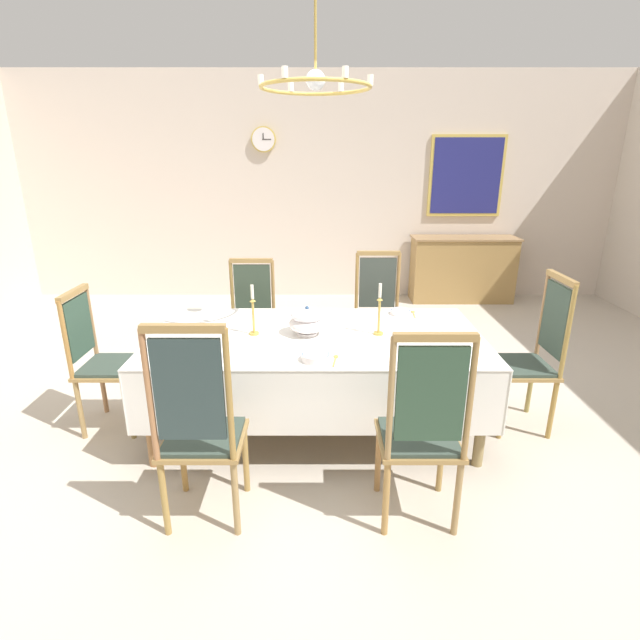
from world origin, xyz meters
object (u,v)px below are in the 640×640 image
Objects in this scene: bowl_near_left at (316,357)px; chair_head_west at (101,357)px; candlestick_west at (254,315)px; sideboard at (462,269)px; chair_head_east at (533,353)px; mounted_clock at (264,139)px; spoon_secondary at (414,313)px; chandelier at (316,85)px; bowl_near_right at (401,312)px; dining_table at (316,344)px; chair_south_b at (422,428)px; candlestick_east at (379,314)px; soup_tureen at (307,321)px; spoon_primary at (336,358)px; chair_north_b at (378,312)px; chair_south_a at (199,426)px; framed_painting at (467,176)px; chair_north_a at (252,315)px.

chair_head_west is at bearing 163.63° from bowl_near_left.
sideboard is at bearing 53.74° from candlestick_west.
chair_head_east is 3.53× the size of mounted_clock.
chandelier is at bearing -143.80° from spoon_secondary.
bowl_near_left reaches higher than bowl_near_right.
bowl_near_left is at bearing -89.78° from dining_table.
chair_south_b is 1.07m from candlestick_east.
bowl_near_left is (-0.57, 0.56, 0.17)m from chair_south_b.
soup_tureen is at bearing 58.20° from sideboard.
chandelier reaches higher than spoon_primary.
spoon_secondary is (0.86, 0.49, -0.10)m from soup_tureen.
soup_tureen is at bearing 90.00° from chair_head_east.
sideboard is at bearing -7.47° from chair_head_east.
chair_head_west reaches higher than bowl_near_right.
bowl_near_left is at bearing 73.63° from chair_head_west.
spoon_primary is at bearing 106.71° from chair_head_east.
bowl_near_right is (0.11, -0.55, 0.18)m from chair_north_b.
chandelier is at bearing 59.00° from sideboard.
chair_south_b reaches higher than chair_head_west.
soup_tureen reaches higher than spoon_secondary.
spoon_secondary is 0.53× the size of mounted_clock.
soup_tureen is at bearing 0.00° from candlestick_west.
chair_south_a is 1.50m from candlestick_east.
dining_table is 13.23× the size of spoon_secondary.
framed_painting reaches higher than chair_head_east.
bowl_near_right is at bearing 66.70° from spoon_primary.
chair_north_b reaches higher than soup_tureen.
dining_table is 14.93× the size of bowl_near_right.
chair_head_west is 2.43m from spoon_secondary.
sideboard is at bearing 58.20° from soup_tureen.
chair_head_west is 6.03× the size of spoon_primary.
chair_head_west is 2.32m from bowl_near_right.
chandelier is (-0.57, -1.02, 1.79)m from chair_north_b.
candlestick_east reaches higher than soup_tureen.
dining_table is 4.29m from framed_painting.
chair_north_b is 4.26× the size of soup_tureen.
bowl_near_right is 1.80m from chandelier.
mounted_clock is (-0.73, 3.62, 1.51)m from dining_table.
chair_south_b is 1.66× the size of chandelier.
framed_painting is at bearing 135.10° from chair_head_west.
chair_south_a is at bearing 90.00° from chair_north_a.
sideboard is (1.46, 2.36, -0.12)m from chair_north_b.
soup_tureen reaches higher than sideboard.
dining_table is 0.19m from soup_tureen.
mounted_clock reaches higher than candlestick_east.
sideboard is (1.24, 2.88, -0.29)m from spoon_secondary.
candlestick_west is 2.08× the size of spoon_primary.
spoon_secondary is (0.79, 0.96, -0.02)m from bowl_near_left.
bowl_near_left is 4.39m from mounted_clock.
candlestick_west is (0.16, 1.03, 0.28)m from chair_south_a.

